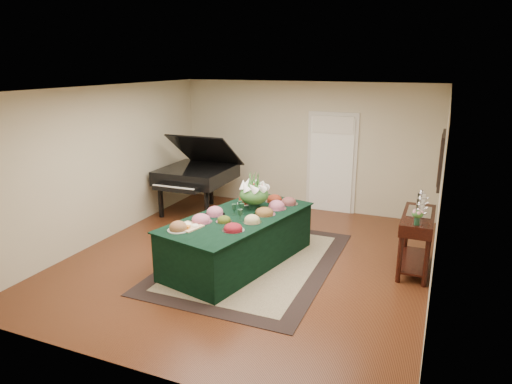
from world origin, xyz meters
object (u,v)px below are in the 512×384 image
at_px(grand_piano, 197,174).
at_px(mahogany_sideboard, 417,227).
at_px(buffet_table, 239,239).
at_px(floral_centerpiece, 254,191).

bearing_deg(grand_piano, mahogany_sideboard, -14.91).
xyz_separation_m(buffet_table, mahogany_sideboard, (2.59, 0.79, 0.30)).
height_order(buffet_table, grand_piano, grand_piano).
height_order(floral_centerpiece, mahogany_sideboard, floral_centerpiece).
bearing_deg(floral_centerpiece, buffet_table, -97.99).
bearing_deg(buffet_table, floral_centerpiece, 82.01).
distance_m(grand_piano, mahogany_sideboard, 4.61).
bearing_deg(mahogany_sideboard, floral_centerpiece, -172.65).
distance_m(floral_centerpiece, grand_piano, 2.47).
bearing_deg(grand_piano, floral_centerpiece, -37.97).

